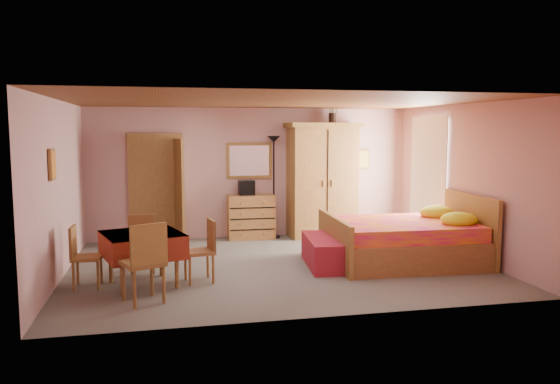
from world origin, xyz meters
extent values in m
plane|color=slate|center=(0.00, 0.00, 0.00)|extent=(6.50, 6.50, 0.00)
plane|color=brown|center=(0.00, 0.00, 2.60)|extent=(6.50, 6.50, 0.00)
cube|color=tan|center=(0.00, 2.50, 1.30)|extent=(6.50, 0.10, 2.60)
cube|color=tan|center=(0.00, -2.50, 1.30)|extent=(6.50, 0.10, 2.60)
cube|color=tan|center=(-3.25, 0.00, 1.30)|extent=(0.10, 5.00, 2.60)
cube|color=tan|center=(3.25, 0.00, 1.30)|extent=(0.10, 5.00, 2.60)
cube|color=#9E6B35|center=(-1.90, 2.47, 1.02)|extent=(1.06, 0.12, 2.15)
cube|color=white|center=(3.21, 1.20, 1.45)|extent=(0.08, 1.40, 1.95)
cube|color=orange|center=(-3.22, -0.60, 1.70)|extent=(0.04, 0.32, 0.42)
cube|color=#D8BF59|center=(2.35, 2.47, 1.55)|extent=(0.30, 0.04, 0.40)
cube|color=#B0743B|center=(-0.06, 2.28, 0.44)|extent=(0.94, 0.49, 0.88)
cube|color=white|center=(-0.06, 2.49, 1.55)|extent=(0.92, 0.08, 0.73)
cube|color=black|center=(-0.15, 2.30, 1.02)|extent=(0.32, 0.24, 0.29)
cube|color=black|center=(0.40, 2.28, 1.02)|extent=(0.32, 0.32, 2.04)
cube|color=#A57138|center=(1.39, 2.20, 1.15)|extent=(1.50, 0.83, 2.30)
cube|color=yellow|center=(1.62, 2.29, 2.58)|extent=(0.24, 0.24, 0.56)
cube|color=#DD1565|center=(2.04, -0.21, 0.56)|extent=(2.49, 2.00, 1.11)
cube|color=maroon|center=(0.70, -0.18, 0.23)|extent=(0.65, 1.41, 0.45)
cube|color=maroon|center=(-2.07, -0.71, 0.37)|extent=(1.26, 1.26, 0.74)
cube|color=olive|center=(-2.04, -1.48, 0.51)|extent=(0.61, 0.61, 1.03)
cube|color=#905C31|center=(-2.11, 0.02, 0.43)|extent=(0.41, 0.41, 0.86)
cube|color=#A77238|center=(-2.82, -0.64, 0.43)|extent=(0.40, 0.40, 0.86)
cube|color=#A86A39|center=(-1.30, -0.69, 0.45)|extent=(0.46, 0.46, 0.89)
camera|label=1|loc=(-1.78, -8.37, 2.15)|focal=35.00mm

